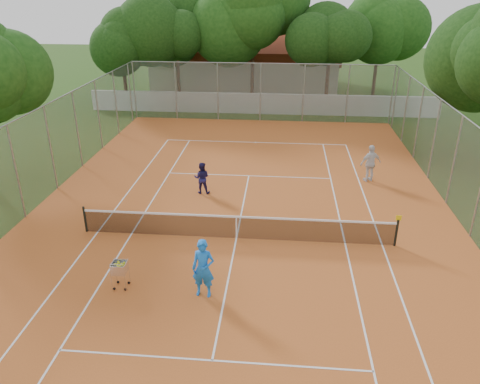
# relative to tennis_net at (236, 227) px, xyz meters

# --- Properties ---
(ground) EXTENTS (120.00, 120.00, 0.00)m
(ground) POSITION_rel_tennis_net_xyz_m (0.00, 0.00, -0.51)
(ground) COLOR #1F3C10
(ground) RESTS_ON ground
(court_pad) EXTENTS (18.00, 34.00, 0.02)m
(court_pad) POSITION_rel_tennis_net_xyz_m (0.00, 0.00, -0.50)
(court_pad) COLOR #BE5E25
(court_pad) RESTS_ON ground
(court_lines) EXTENTS (10.98, 23.78, 0.01)m
(court_lines) POSITION_rel_tennis_net_xyz_m (0.00, 0.00, -0.49)
(court_lines) COLOR white
(court_lines) RESTS_ON court_pad
(tennis_net) EXTENTS (11.88, 0.10, 0.98)m
(tennis_net) POSITION_rel_tennis_net_xyz_m (0.00, 0.00, 0.00)
(tennis_net) COLOR black
(tennis_net) RESTS_ON court_pad
(perimeter_fence) EXTENTS (18.00, 34.00, 4.00)m
(perimeter_fence) POSITION_rel_tennis_net_xyz_m (0.00, 0.00, 1.49)
(perimeter_fence) COLOR slate
(perimeter_fence) RESTS_ON ground
(boundary_wall) EXTENTS (26.00, 0.30, 1.50)m
(boundary_wall) POSITION_rel_tennis_net_xyz_m (0.00, 19.00, 0.24)
(boundary_wall) COLOR silver
(boundary_wall) RESTS_ON ground
(clubhouse) EXTENTS (16.40, 9.00, 4.40)m
(clubhouse) POSITION_rel_tennis_net_xyz_m (-2.00, 29.00, 1.69)
(clubhouse) COLOR beige
(clubhouse) RESTS_ON ground
(tropical_trees) EXTENTS (29.00, 19.00, 10.00)m
(tropical_trees) POSITION_rel_tennis_net_xyz_m (0.00, 22.00, 4.49)
(tropical_trees) COLOR black
(tropical_trees) RESTS_ON ground
(player_near) EXTENTS (0.74, 0.52, 1.93)m
(player_near) POSITION_rel_tennis_net_xyz_m (-0.66, -3.62, 0.48)
(player_near) COLOR blue
(player_near) RESTS_ON court_pad
(player_far_left) EXTENTS (0.74, 0.58, 1.50)m
(player_far_left) POSITION_rel_tennis_net_xyz_m (-2.01, 4.11, 0.26)
(player_far_left) COLOR #1C194B
(player_far_left) RESTS_ON court_pad
(player_far_right) EXTENTS (1.17, 0.82, 1.85)m
(player_far_right) POSITION_rel_tennis_net_xyz_m (5.96, 6.29, 0.43)
(player_far_right) COLOR silver
(player_far_right) RESTS_ON court_pad
(ball_hopper) EXTENTS (0.63, 0.63, 1.00)m
(ball_hopper) POSITION_rel_tennis_net_xyz_m (-3.37, -3.48, 0.01)
(ball_hopper) COLOR silver
(ball_hopper) RESTS_ON court_pad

